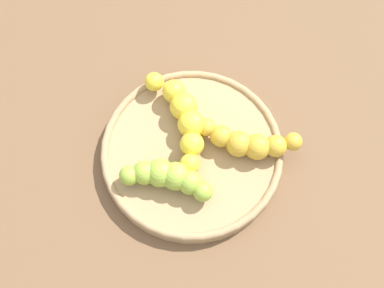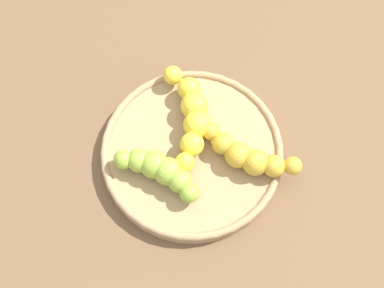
{
  "view_description": "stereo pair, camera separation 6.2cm",
  "coord_description": "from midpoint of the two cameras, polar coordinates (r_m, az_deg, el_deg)",
  "views": [
    {
      "loc": [
        0.07,
        0.23,
        0.61
      ],
      "look_at": [
        0.0,
        0.0,
        0.04
      ],
      "focal_mm": 46.9,
      "sensor_mm": 36.0,
      "label": 1
    },
    {
      "loc": [
        0.01,
        0.24,
        0.61
      ],
      "look_at": [
        0.0,
        0.0,
        0.04
      ],
      "focal_mm": 46.9,
      "sensor_mm": 36.0,
      "label": 2
    }
  ],
  "objects": [
    {
      "name": "banana_spotted",
      "position": [
        0.62,
        3.65,
        -0.13
      ],
      "size": [
        0.12,
        0.08,
        0.03
      ],
      "rotation": [
        0.0,
        0.0,
        1.09
      ],
      "color": "gold",
      "rests_on": "fruit_bowl"
    },
    {
      "name": "fruit_bowl",
      "position": [
        0.64,
        -2.74,
        -1.22
      ],
      "size": [
        0.23,
        0.23,
        0.02
      ],
      "color": "#A08259",
      "rests_on": "ground_plane"
    },
    {
      "name": "banana_green",
      "position": [
        0.6,
        -5.72,
        -4.12
      ],
      "size": [
        0.1,
        0.07,
        0.04
      ],
      "rotation": [
        0.0,
        0.0,
        4.18
      ],
      "color": "#8CAD38",
      "rests_on": "fruit_bowl"
    },
    {
      "name": "ground_plane",
      "position": [
        0.65,
        -2.69,
        -1.62
      ],
      "size": [
        2.4,
        2.4,
        0.0
      ],
      "primitive_type": "plane",
      "color": "brown"
    },
    {
      "name": "banana_yellow",
      "position": [
        0.63,
        -3.8,
        2.76
      ],
      "size": [
        0.06,
        0.15,
        0.04
      ],
      "rotation": [
        0.0,
        0.0,
        3.23
      ],
      "color": "yellow",
      "rests_on": "fruit_bowl"
    }
  ]
}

